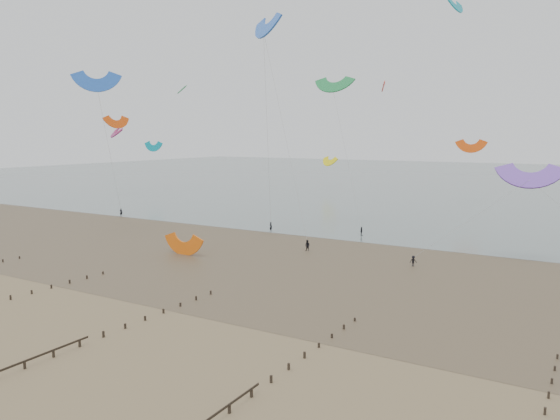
{
  "coord_description": "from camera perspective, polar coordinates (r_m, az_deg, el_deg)",
  "views": [
    {
      "loc": [
        42.28,
        -36.52,
        18.28
      ],
      "look_at": [
        3.82,
        28.0,
        8.0
      ],
      "focal_mm": 35.0,
      "sensor_mm": 36.0,
      "label": 1
    }
  ],
  "objects": [
    {
      "name": "grounded_kite",
      "position": [
        85.92,
        -10.05,
        -4.61
      ],
      "size": [
        6.59,
        5.22,
        3.54
      ],
      "primitive_type": null,
      "rotation": [
        1.54,
        0.0,
        -0.03
      ],
      "color": "orange",
      "rests_on": "ground"
    },
    {
      "name": "sea_and_shore",
      "position": [
        86.68,
        -2.33,
        -4.38
      ],
      "size": [
        500.0,
        665.0,
        0.03
      ],
      "color": "#475654",
      "rests_on": "ground"
    },
    {
      "name": "kitesurfer_lead",
      "position": [
        104.83,
        -0.96,
        -1.75
      ],
      "size": [
        0.77,
        0.65,
        1.79
      ],
      "primitive_type": "imported",
      "rotation": [
        0.0,
        0.0,
        2.74
      ],
      "color": "black",
      "rests_on": "ground"
    },
    {
      "name": "ground",
      "position": [
        58.79,
        -17.76,
        -10.71
      ],
      "size": [
        500.0,
        500.0,
        0.0
      ],
      "primitive_type": "plane",
      "color": "brown",
      "rests_on": "ground"
    },
    {
      "name": "kitesurfers",
      "position": [
        87.24,
        16.37,
        -4.07
      ],
      "size": [
        125.78,
        19.88,
        1.79
      ],
      "color": "black",
      "rests_on": "ground"
    },
    {
      "name": "kites_airborne",
      "position": [
        132.21,
        10.05,
        9.22
      ],
      "size": [
        228.16,
        124.76,
        41.84
      ],
      "color": "#0293A9",
      "rests_on": "ground"
    }
  ]
}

